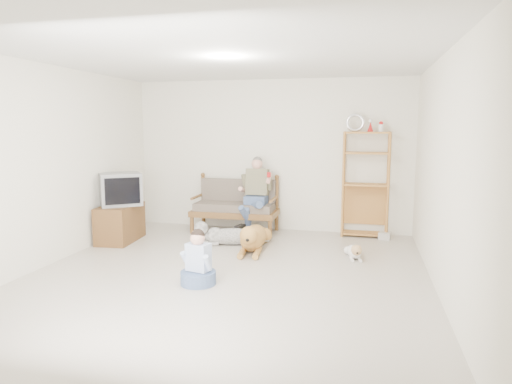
% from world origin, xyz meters
% --- Properties ---
extents(floor, '(5.50, 5.50, 0.00)m').
position_xyz_m(floor, '(0.00, 0.00, 0.00)').
color(floor, beige).
rests_on(floor, ground).
extents(ceiling, '(5.50, 5.50, 0.00)m').
position_xyz_m(ceiling, '(0.00, 0.00, 2.70)').
color(ceiling, silver).
rests_on(ceiling, ground).
extents(wall_back, '(5.00, 0.00, 5.00)m').
position_xyz_m(wall_back, '(0.00, 2.75, 1.35)').
color(wall_back, silver).
rests_on(wall_back, ground).
extents(wall_front, '(5.00, 0.00, 5.00)m').
position_xyz_m(wall_front, '(0.00, -2.75, 1.35)').
color(wall_front, silver).
rests_on(wall_front, ground).
extents(wall_left, '(0.00, 5.50, 5.50)m').
position_xyz_m(wall_left, '(-2.50, 0.00, 1.35)').
color(wall_left, silver).
rests_on(wall_left, ground).
extents(wall_right, '(0.00, 5.50, 5.50)m').
position_xyz_m(wall_right, '(2.50, 0.00, 1.35)').
color(wall_right, silver).
rests_on(wall_right, ground).
extents(loveseat, '(1.50, 0.70, 0.95)m').
position_xyz_m(loveseat, '(-0.56, 2.40, 0.49)').
color(loveseat, brown).
rests_on(loveseat, ground).
extents(man, '(0.51, 0.73, 1.18)m').
position_xyz_m(man, '(-0.19, 2.21, 0.62)').
color(man, slate).
rests_on(man, loveseat).
extents(etagere, '(0.79, 0.35, 2.09)m').
position_xyz_m(etagere, '(1.68, 2.55, 0.92)').
color(etagere, '#AB6D35').
rests_on(etagere, ground).
extents(book_stack, '(0.22, 0.18, 0.12)m').
position_xyz_m(book_stack, '(2.02, 2.38, 0.06)').
color(book_stack, silver).
rests_on(book_stack, ground).
extents(tv_stand, '(0.57, 0.94, 0.60)m').
position_xyz_m(tv_stand, '(-2.23, 1.28, 0.30)').
color(tv_stand, brown).
rests_on(tv_stand, ground).
extents(crt_tv, '(0.81, 0.79, 0.53)m').
position_xyz_m(crt_tv, '(-2.20, 1.29, 0.86)').
color(crt_tv, slate).
rests_on(crt_tv, tv_stand).
extents(wall_outlet, '(0.12, 0.02, 0.08)m').
position_xyz_m(wall_outlet, '(-1.25, 2.73, 0.30)').
color(wall_outlet, white).
rests_on(wall_outlet, ground).
extents(golden_retriever, '(0.48, 1.51, 0.46)m').
position_xyz_m(golden_retriever, '(0.03, 1.28, 0.19)').
color(golden_retriever, '#B98C40').
rests_on(golden_retriever, ground).
extents(shaggy_dog, '(1.24, 0.50, 0.38)m').
position_xyz_m(shaggy_dog, '(-0.48, 1.45, 0.15)').
color(shaggy_dog, white).
rests_on(shaggy_dog, ground).
extents(terrier, '(0.26, 0.64, 0.24)m').
position_xyz_m(terrier, '(1.56, 1.14, 0.10)').
color(terrier, silver).
rests_on(terrier, ground).
extents(child, '(0.43, 0.43, 0.67)m').
position_xyz_m(child, '(-0.24, -0.38, 0.24)').
color(child, slate).
rests_on(child, ground).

